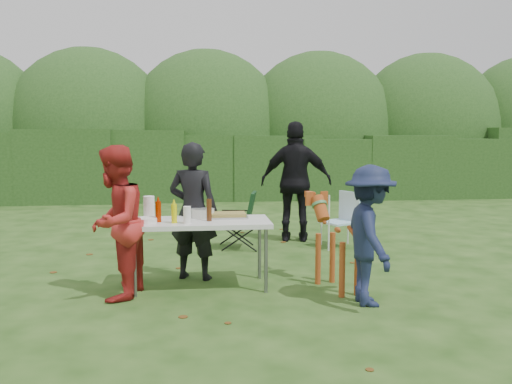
{
  "coord_description": "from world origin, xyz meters",
  "views": [
    {
      "loc": [
        -0.39,
        -5.67,
        1.68
      ],
      "look_at": [
        0.33,
        0.52,
        1.0
      ],
      "focal_mm": 38.0,
      "sensor_mm": 36.0,
      "label": 1
    }
  ],
  "objects": [
    {
      "name": "camping_chair",
      "position": [
        0.25,
        2.1,
        0.42
      ],
      "size": [
        0.62,
        0.62,
        0.84
      ],
      "primitive_type": null,
      "rotation": [
        0.0,
        0.0,
        2.94
      ],
      "color": "#14371A",
      "rests_on": "ground"
    },
    {
      "name": "child",
      "position": [
        1.32,
        -0.63,
        0.69
      ],
      "size": [
        0.53,
        0.9,
        1.38
      ],
      "primitive_type": "imported",
      "rotation": [
        0.0,
        0.0,
        1.55
      ],
      "color": "#182140",
      "rests_on": "ground"
    },
    {
      "name": "beer_bottle",
      "position": [
        -0.22,
        0.1,
        0.86
      ],
      "size": [
        0.06,
        0.06,
        0.24
      ],
      "primitive_type": "cylinder",
      "color": "#47230F",
      "rests_on": "folding_table"
    },
    {
      "name": "person_black_puffy",
      "position": [
        1.2,
        2.55,
        0.93
      ],
      "size": [
        1.16,
        0.67,
        1.86
      ],
      "primitive_type": "imported",
      "rotation": [
        0.0,
        0.0,
        2.93
      ],
      "color": "black",
      "rests_on": "ground"
    },
    {
      "name": "pasta_bowl",
      "position": [
        -0.29,
        0.34,
        0.79
      ],
      "size": [
        0.26,
        0.26,
        0.1
      ],
      "primitive_type": "cylinder",
      "color": "silver",
      "rests_on": "folding_table"
    },
    {
      "name": "folding_table",
      "position": [
        -0.32,
        0.15,
        0.69
      ],
      "size": [
        1.5,
        0.7,
        0.74
      ],
      "color": "silver",
      "rests_on": "ground"
    },
    {
      "name": "ground",
      "position": [
        0.0,
        0.0,
        0.0
      ],
      "size": [
        80.0,
        80.0,
        0.0
      ],
      "primitive_type": "plane",
      "color": "#1E4211"
    },
    {
      "name": "lawn_chair",
      "position": [
        1.73,
        2.0,
        0.41
      ],
      "size": [
        0.65,
        0.65,
        0.82
      ],
      "primitive_type": null,
      "rotation": [
        0.0,
        0.0,
        3.61
      ],
      "color": "#61C0E5",
      "rests_on": "ground"
    },
    {
      "name": "dog",
      "position": [
        1.14,
        -0.11,
        0.49
      ],
      "size": [
        0.67,
        1.11,
        0.99
      ],
      "primitive_type": null,
      "rotation": [
        0.0,
        0.0,
        1.83
      ],
      "color": "#A5481C",
      "rests_on": "ground"
    },
    {
      "name": "plate_stack",
      "position": [
        -0.89,
        0.08,
        0.77
      ],
      "size": [
        0.24,
        0.24,
        0.05
      ],
      "primitive_type": "cylinder",
      "color": "white",
      "rests_on": "folding_table"
    },
    {
      "name": "shrub_backdrop",
      "position": [
        0.0,
        9.6,
        1.6
      ],
      "size": [
        20.0,
        2.6,
        3.2
      ],
      "primitive_type": "ellipsoid",
      "color": "#3D6628",
      "rests_on": "ground"
    },
    {
      "name": "person_red_jacket",
      "position": [
        -1.18,
        -0.14,
        0.78
      ],
      "size": [
        0.74,
        0.87,
        1.56
      ],
      "primitive_type": "imported",
      "rotation": [
        0.0,
        0.0,
        -1.78
      ],
      "color": "#B42522",
      "rests_on": "ground"
    },
    {
      "name": "ketchup_bottle",
      "position": [
        -0.76,
        0.08,
        0.85
      ],
      "size": [
        0.06,
        0.06,
        0.22
      ],
      "primitive_type": "cylinder",
      "color": "#911D00",
      "rests_on": "folding_table"
    },
    {
      "name": "focaccia_bread",
      "position": [
        -0.02,
        0.3,
        0.78
      ],
      "size": [
        0.4,
        0.26,
        0.04
      ],
      "primitive_type": "cube",
      "color": "olive",
      "rests_on": "food_tray"
    },
    {
      "name": "food_tray",
      "position": [
        -0.02,
        0.3,
        0.75
      ],
      "size": [
        0.45,
        0.3,
        0.02
      ],
      "primitive_type": "cube",
      "color": "#B7B7BA",
      "rests_on": "folding_table"
    },
    {
      "name": "person_cook",
      "position": [
        -0.39,
        0.51,
        0.79
      ],
      "size": [
        0.67,
        0.56,
        1.58
      ],
      "primitive_type": "imported",
      "rotation": [
        0.0,
        0.0,
        2.78
      ],
      "color": "black",
      "rests_on": "ground"
    },
    {
      "name": "mustard_bottle",
      "position": [
        -0.59,
        0.0,
        0.84
      ],
      "size": [
        0.06,
        0.06,
        0.2
      ],
      "primitive_type": "cylinder",
      "color": "#D3D40B",
      "rests_on": "folding_table"
    },
    {
      "name": "paper_towel_roll",
      "position": [
        -0.87,
        0.25,
        0.87
      ],
      "size": [
        0.12,
        0.12,
        0.26
      ],
      "primitive_type": "cylinder",
      "color": "white",
      "rests_on": "folding_table"
    },
    {
      "name": "hedge_row",
      "position": [
        0.0,
        8.0,
        0.85
      ],
      "size": [
        22.0,
        1.4,
        1.7
      ],
      "primitive_type": "cube",
      "color": "#23471C",
      "rests_on": "ground"
    },
    {
      "name": "cup_stack",
      "position": [
        -0.46,
        -0.04,
        0.83
      ],
      "size": [
        0.08,
        0.08,
        0.18
      ],
      "primitive_type": "cylinder",
      "color": "white",
      "rests_on": "folding_table"
    }
  ]
}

